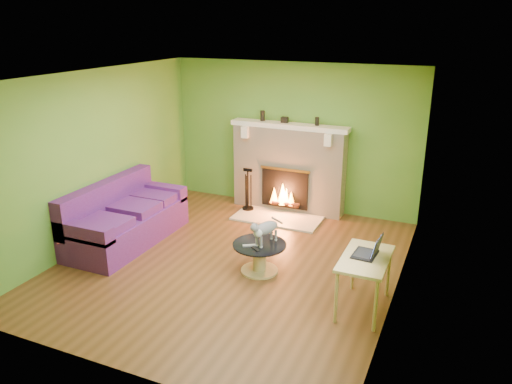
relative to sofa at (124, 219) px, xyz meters
The scene contains 22 objects.
floor 1.89m from the sofa, ahead, with size 5.00×5.00×0.00m, color #573419.
ceiling 2.91m from the sofa, ahead, with size 5.00×5.00×0.00m, color white.
wall_back 3.24m from the sofa, 53.21° to the left, with size 5.00×5.00×0.00m, color #518C2E.
wall_front 3.27m from the sofa, 53.59° to the right, with size 5.00×5.00×0.00m, color #518C2E.
wall_left 1.02m from the sofa, behind, with size 5.00×5.00×0.00m, color #518C2E.
wall_right 4.21m from the sofa, ahead, with size 5.00×5.00×0.00m, color #518C2E.
window_frame 4.36m from the sofa, 12.62° to the right, with size 1.20×1.20×0.00m, color silver.
window_pane 4.36m from the sofa, 12.65° to the right, with size 1.06×1.06×0.00m, color white.
fireplace 2.98m from the sofa, 51.06° to the left, with size 2.10×0.46×1.58m.
hearth 2.60m from the sofa, 43.83° to the left, with size 1.50×0.75×0.03m, color beige.
mantel 3.17m from the sofa, 50.81° to the left, with size 2.10×0.28×0.08m, color white.
sofa is the anchor object (origin of this frame).
coffee_table 2.32m from the sofa, ahead, with size 0.73×0.73×0.41m.
desk 3.84m from the sofa, ahead, with size 0.53×0.92×0.68m.
cat 2.41m from the sofa, ahead, with size 0.22×0.60×0.37m, color slate, non-canonical shape.
remote_silver 2.23m from the sofa, ahead, with size 0.17×0.04×0.02m, color gray.
remote_black 2.35m from the sofa, ahead, with size 0.16×0.04×0.02m, color black.
laptop 3.83m from the sofa, ahead, with size 0.30×0.34×0.26m, color black, non-canonical shape.
fire_tools 2.29m from the sofa, 57.59° to the left, with size 0.20×0.20×0.77m, color black, non-canonical shape.
mantel_vase_left 2.98m from the sofa, 59.74° to the left, with size 0.08×0.08×0.18m, color black.
mantel_vase_right 3.53m from the sofa, 44.59° to the left, with size 0.07×0.07×0.14m, color black.
mantel_box 3.17m from the sofa, 52.66° to the left, with size 0.12×0.08×0.10m, color black.
Camera 1 is at (2.86, -5.69, 3.28)m, focal length 35.00 mm.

